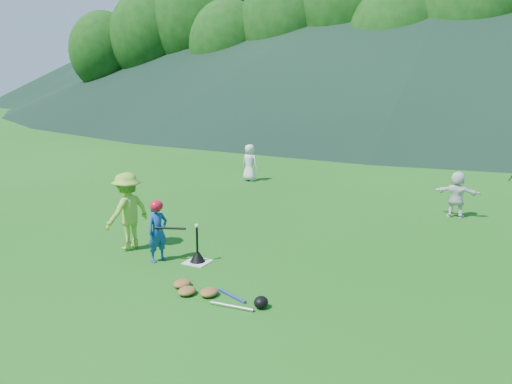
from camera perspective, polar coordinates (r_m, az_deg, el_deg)
ground at (r=9.76m, az=-6.69°, el=-8.00°), size 120.00×120.00×0.00m
home_plate at (r=9.76m, az=-6.69°, el=-7.94°), size 0.45×0.45×0.02m
baseball at (r=9.53m, az=-6.80°, el=-3.83°), size 0.08×0.08×0.08m
batter_child at (r=9.77m, az=-11.18°, el=-4.47°), size 0.41×0.50×1.18m
adult_coach at (r=10.61m, az=-14.45°, el=-2.11°), size 0.76×1.12×1.60m
fielder_a at (r=17.50m, az=-0.73°, el=3.37°), size 0.69×0.51×1.29m
fielder_d at (r=13.72m, az=21.98°, el=-0.24°), size 1.12×0.37×1.20m
batting_tee at (r=9.72m, az=-6.70°, el=-7.28°), size 0.30×0.30×0.68m
batter_gear at (r=9.63m, az=-11.19°, el=-1.77°), size 0.73×0.26×0.54m
equipment_pile at (r=8.27m, az=-5.43°, el=-11.35°), size 1.80×0.57×0.19m
outfield_fence at (r=36.07m, az=18.72°, el=7.46°), size 70.07×0.08×1.33m
tree_line at (r=42.00m, az=20.98°, el=18.20°), size 70.04×11.40×14.82m
distant_hills at (r=91.06m, az=19.60°, el=19.02°), size 155.00×140.00×32.00m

